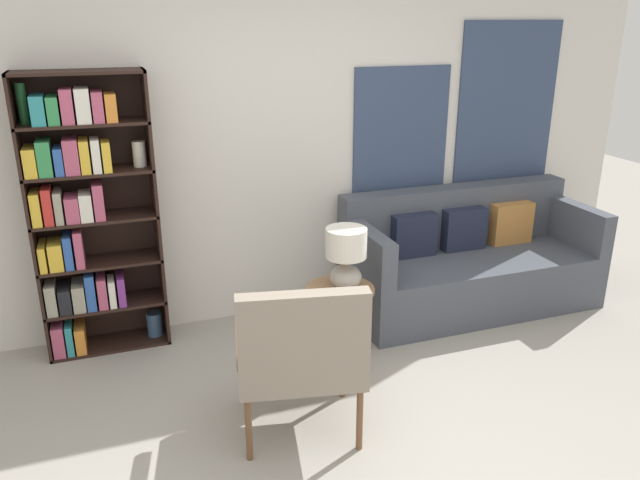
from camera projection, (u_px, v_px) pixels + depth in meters
ground_plane at (367, 473)px, 3.20m from camera, size 14.00×14.00×0.00m
wall_back at (268, 141)px, 4.56m from camera, size 6.40×0.08×2.70m
bookshelf at (83, 215)px, 4.10m from camera, size 0.81×0.30×1.90m
armchair at (301, 351)px, 3.29m from camera, size 0.77×0.70×0.94m
couch at (468, 263)px, 5.01m from camera, size 1.98×0.82×0.92m
side_table at (340, 297)px, 4.16m from camera, size 0.46×0.46×0.51m
table_lamp at (346, 254)px, 4.05m from camera, size 0.27×0.27×0.42m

